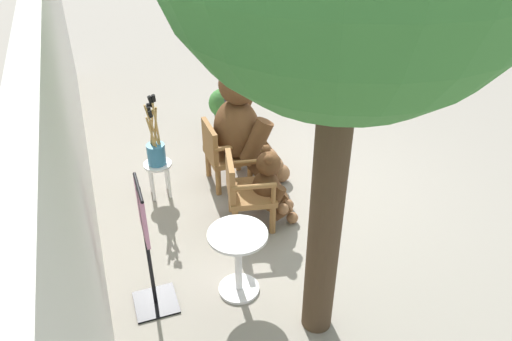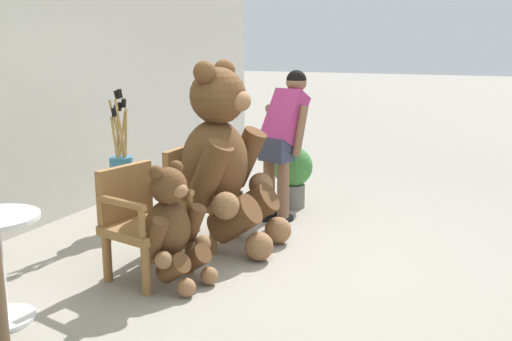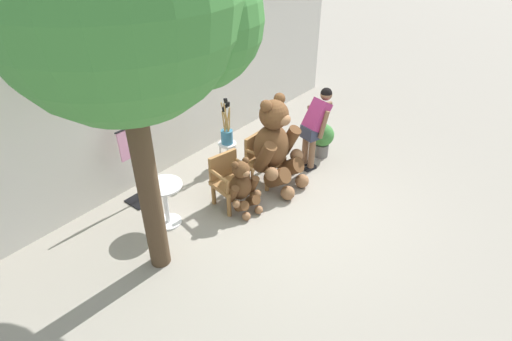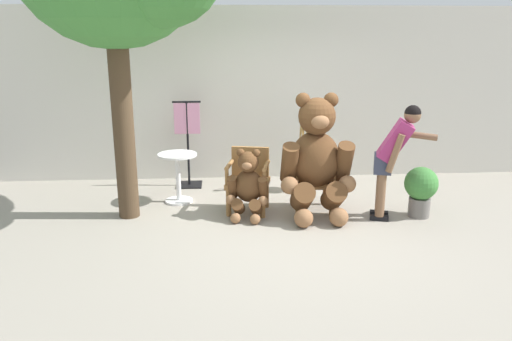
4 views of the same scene
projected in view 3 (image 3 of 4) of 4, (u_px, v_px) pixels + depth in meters
name	position (u px, v px, depth m)	size (l,w,h in m)	color
ground_plane	(279.00, 205.00, 6.60)	(60.00, 60.00, 0.00)	gray
back_wall	(171.00, 91.00, 7.09)	(10.00, 0.16, 2.80)	beige
wooden_chair_left	(230.00, 179.00, 6.42)	(0.65, 0.62, 0.86)	olive
wooden_chair_right	(263.00, 157.00, 7.00)	(0.57, 0.53, 0.86)	olive
teddy_bear_large	(276.00, 145.00, 6.68)	(0.98, 0.93, 1.64)	brown
teddy_bear_small	(243.00, 186.00, 6.26)	(0.57, 0.57, 0.93)	brown
person_visitor	(316.00, 123.00, 7.15)	(0.86, 0.48, 1.51)	black
white_stool	(227.00, 148.00, 7.49)	(0.34, 0.34, 0.46)	white
brush_bucket	(227.00, 133.00, 7.32)	(0.22, 0.22, 0.91)	teal
round_side_table	(165.00, 199.00, 5.98)	(0.56, 0.56, 0.72)	white
patio_tree	(129.00, 3.00, 3.76)	(2.59, 2.47, 4.64)	#473523
potted_plant	(322.00, 138.00, 7.74)	(0.44, 0.44, 0.68)	slate
clothing_display_stand	(134.00, 164.00, 6.32)	(0.44, 0.40, 1.36)	black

